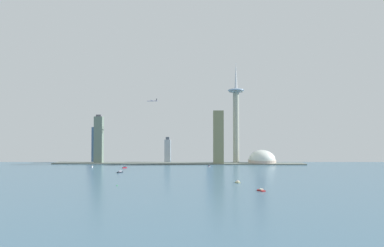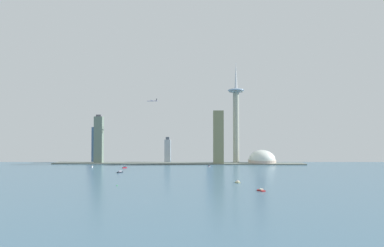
% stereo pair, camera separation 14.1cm
% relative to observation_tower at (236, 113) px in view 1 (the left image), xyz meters
% --- Properties ---
extents(ground_plane, '(6000.00, 6000.00, 0.00)m').
position_rel_observation_tower_xyz_m(ground_plane, '(-158.92, -528.20, -138.13)').
color(ground_plane, '#446880').
extents(waterfront_pier, '(679.26, 50.88, 2.62)m').
position_rel_observation_tower_xyz_m(waterfront_pier, '(-158.92, -17.34, -136.82)').
color(waterfront_pier, slate).
rests_on(waterfront_pier, ground).
extents(observation_tower, '(44.79, 44.79, 281.46)m').
position_rel_observation_tower_xyz_m(observation_tower, '(0.00, 0.00, 0.00)').
color(observation_tower, '#989C8D').
rests_on(observation_tower, ground).
extents(stadium_dome, '(75.76, 75.76, 53.34)m').
position_rel_observation_tower_xyz_m(stadium_dome, '(70.08, -2.65, -128.56)').
color(stadium_dome, '#C0AFA0').
rests_on(stadium_dome, ground).
extents(skyscraper_0, '(23.33, 22.76, 128.95)m').
position_rel_observation_tower_xyz_m(skyscraper_0, '(-398.28, 29.81, -87.62)').
color(skyscraper_0, '#44648E').
rests_on(skyscraper_0, ground).
extents(skyscraper_1, '(15.39, 25.49, 54.89)m').
position_rel_observation_tower_xyz_m(skyscraper_1, '(-427.77, 67.27, -110.68)').
color(skyscraper_1, '#AB8B9B').
rests_on(skyscraper_1, ground).
extents(skyscraper_2, '(25.80, 20.68, 181.49)m').
position_rel_observation_tower_xyz_m(skyscraper_2, '(79.92, 85.86, -49.99)').
color(skyscraper_2, slate).
rests_on(skyscraper_2, ground).
extents(skyscraper_3, '(22.97, 17.93, 134.28)m').
position_rel_observation_tower_xyz_m(skyscraper_3, '(-377.57, -17.63, -72.64)').
color(skyscraper_3, slate).
rests_on(skyscraper_3, ground).
extents(skyscraper_4, '(16.65, 19.40, 72.51)m').
position_rel_observation_tower_xyz_m(skyscraper_4, '(-191.57, 20.22, -104.14)').
color(skyscraper_4, '#A9B3BC').
rests_on(skyscraper_4, ground).
extents(skyscraper_5, '(26.72, 22.58, 137.21)m').
position_rel_observation_tower_xyz_m(skyscraper_5, '(-67.77, 84.38, -69.53)').
color(skyscraper_5, '#99A8C7').
rests_on(skyscraper_5, ground).
extents(skyscraper_6, '(27.74, 22.81, 143.79)m').
position_rel_observation_tower_xyz_m(skyscraper_6, '(-49.79, -26.94, -66.23)').
color(skyscraper_6, '#787A57').
rests_on(skyscraper_6, ground).
extents(boat_0, '(6.44, 9.21, 9.61)m').
position_rel_observation_tower_xyz_m(boat_0, '(-75.82, -96.89, -136.61)').
color(boat_0, white).
rests_on(boat_0, ground).
extents(boat_1, '(11.38, 13.81, 8.52)m').
position_rel_observation_tower_xyz_m(boat_1, '(-264.92, -232.75, -136.51)').
color(boat_1, black).
rests_on(boat_1, ground).
extents(boat_2, '(11.08, 14.51, 3.42)m').
position_rel_observation_tower_xyz_m(boat_2, '(-4.07, -452.45, -136.88)').
color(boat_2, '#AE1E21').
rests_on(boat_2, ground).
extents(boat_3, '(2.76, 7.73, 4.35)m').
position_rel_observation_tower_xyz_m(boat_3, '(-360.89, -122.36, -136.51)').
color(boat_3, silver).
rests_on(boat_3, ground).
extents(boat_4, '(8.55, 12.18, 4.16)m').
position_rel_observation_tower_xyz_m(boat_4, '(-30.18, -371.25, -136.61)').
color(boat_4, beige).
rests_on(boat_4, ground).
extents(boat_5, '(10.87, 10.31, 8.81)m').
position_rel_observation_tower_xyz_m(boat_5, '(-277.42, -136.80, -136.60)').
color(boat_5, '#B41723').
rests_on(boat_5, ground).
extents(channel_buoy_0, '(1.85, 1.85, 2.14)m').
position_rel_observation_tower_xyz_m(channel_buoy_0, '(-224.70, -413.06, -137.06)').
color(channel_buoy_0, green).
rests_on(channel_buoy_0, ground).
extents(airplane, '(30.25, 31.61, 7.64)m').
position_rel_observation_tower_xyz_m(airplane, '(-233.34, 4.08, 35.96)').
color(airplane, '#BBB0C7').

